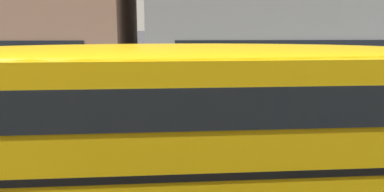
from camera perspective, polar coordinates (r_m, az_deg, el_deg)
name	(u,v)px	position (r m, az deg, el deg)	size (l,w,h in m)	color
ground_plane	(273,162)	(9.12, 12.04, -9.75)	(400.00, 400.00, 0.00)	#38383D
sidewalk_far	(229,101)	(15.98, 5.52, -0.71)	(120.00, 3.00, 0.01)	gray
lane_centreline	(273,162)	(9.12, 12.05, -9.73)	(110.00, 0.16, 0.01)	silver
school_bus	(156,110)	(6.61, -5.50, -2.18)	(12.71, 3.06, 2.82)	yellow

